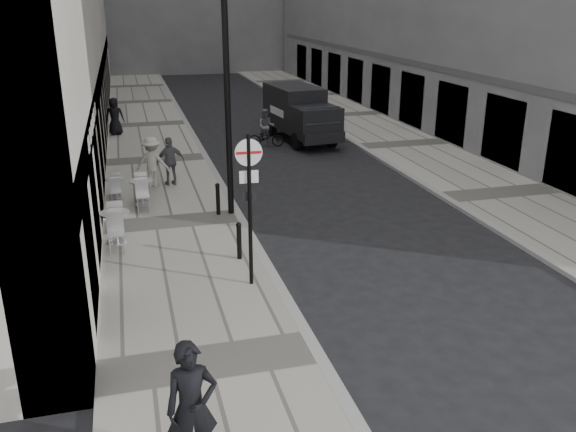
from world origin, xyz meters
name	(u,v)px	position (x,y,z in m)	size (l,w,h in m)	color
sidewalk	(157,161)	(-2.00, 18.00, 0.06)	(4.00, 60.00, 0.12)	#A3A094
far_sidewalk	(403,145)	(9.00, 18.00, 0.06)	(4.00, 60.00, 0.12)	#A3A094
walking_man	(192,407)	(-2.56, 0.13, 1.11)	(0.72, 0.47, 1.97)	black
sign_post	(249,191)	(-0.60, 5.67, 2.37)	(0.60, 0.09, 3.51)	black
lamppost	(227,84)	(-0.20, 10.66, 4.03)	(0.32, 0.32, 7.03)	black
bollard_near	(218,200)	(-0.60, 10.62, 0.58)	(0.12, 0.12, 0.92)	black
bollard_far	(239,242)	(-0.60, 7.15, 0.57)	(0.12, 0.12, 0.91)	black
panel_van	(299,111)	(4.78, 20.42, 1.39)	(2.49, 5.40, 2.46)	black
cyclist	(266,132)	(2.98, 19.55, 0.66)	(1.67, 0.98, 1.70)	black
pedestrian_a	(170,161)	(-1.71, 14.17, 0.98)	(1.00, 0.42, 1.71)	#5C5C61
pedestrian_b	(152,162)	(-2.34, 14.03, 1.01)	(1.15, 0.66, 1.78)	#B7B3A9
pedestrian_c	(115,116)	(-3.60, 23.38, 1.01)	(0.87, 0.57, 1.78)	black
cafe_table_near	(116,225)	(-3.60, 9.05, 0.64)	(0.79, 1.79, 1.02)	silver
cafe_table_mid	(116,187)	(-3.60, 13.02, 0.52)	(0.62, 1.40, 0.80)	silver
cafe_table_far	(142,190)	(-2.80, 12.18, 0.60)	(0.74, 1.67, 0.95)	silver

